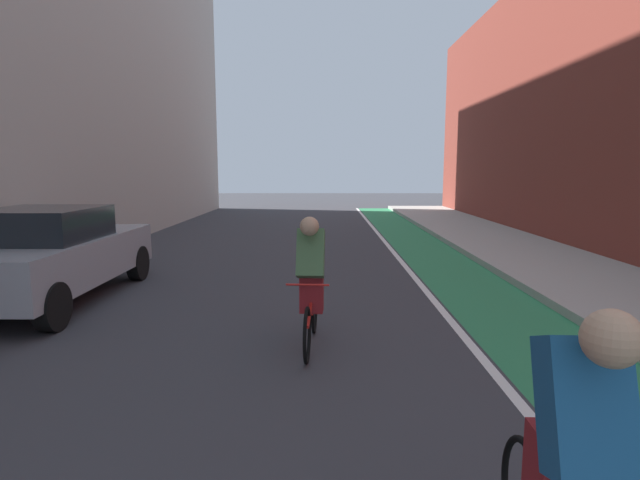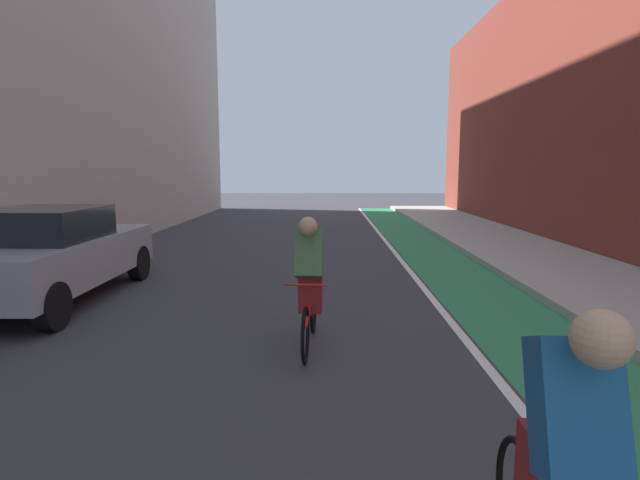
% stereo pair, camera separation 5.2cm
% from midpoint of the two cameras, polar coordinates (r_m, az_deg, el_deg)
% --- Properties ---
extents(ground_plane, '(70.86, 70.86, 0.00)m').
position_cam_midpoint_polar(ground_plane, '(9.54, -5.25, -4.88)').
color(ground_plane, '#38383D').
extents(bike_lane_paint, '(1.60, 32.21, 0.00)m').
position_cam_midpoint_polar(bike_lane_paint, '(11.76, 13.97, -2.62)').
color(bike_lane_paint, '#2D8451').
rests_on(bike_lane_paint, ground).
extents(lane_divider_stripe, '(0.12, 32.21, 0.00)m').
position_cam_midpoint_polar(lane_divider_stripe, '(11.58, 9.63, -2.64)').
color(lane_divider_stripe, white).
rests_on(lane_divider_stripe, ground).
extents(sidewalk_right, '(2.95, 32.21, 0.14)m').
position_cam_midpoint_polar(sidewalk_right, '(12.46, 24.24, -2.17)').
color(sidewalk_right, '#A8A59E').
rests_on(sidewalk_right, ground).
extents(building_facade_right, '(2.40, 28.21, 8.32)m').
position_cam_midpoint_polar(building_facade_right, '(15.42, 31.57, 14.47)').
color(building_facade_right, brown).
rests_on(building_facade_right, ground).
extents(parked_sedan_silver, '(1.85, 4.21, 1.53)m').
position_cam_midpoint_polar(parked_sedan_silver, '(9.15, -28.13, -1.36)').
color(parked_sedan_silver, '#9EA0A8').
rests_on(parked_sedan_silver, ground).
extents(cyclist_mid, '(0.48, 1.68, 1.60)m').
position_cam_midpoint_polar(cyclist_mid, '(6.01, -0.93, -4.31)').
color(cyclist_mid, black).
rests_on(cyclist_mid, ground).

